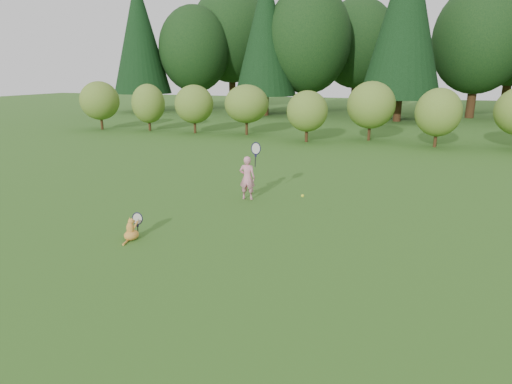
% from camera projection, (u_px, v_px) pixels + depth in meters
% --- Properties ---
extents(ground, '(100.00, 100.00, 0.00)m').
position_uv_depth(ground, '(234.00, 234.00, 8.66)').
color(ground, '#2F5317').
rests_on(ground, ground).
extents(shrub_row, '(28.00, 3.00, 2.80)m').
position_uv_depth(shrub_row, '(335.00, 111.00, 20.14)').
color(shrub_row, olive).
rests_on(shrub_row, ground).
extents(woodland_backdrop, '(48.00, 10.00, 15.00)m').
position_uv_depth(woodland_backdrop, '(363.00, 3.00, 27.62)').
color(woodland_backdrop, black).
rests_on(woodland_backdrop, ground).
extents(child, '(0.64, 0.36, 1.69)m').
position_uv_depth(child, '(248.00, 177.00, 10.92)').
color(child, pink).
rests_on(child, ground).
extents(cat, '(0.37, 0.58, 0.61)m').
position_uv_depth(cat, '(131.00, 228.00, 8.36)').
color(cat, orange).
rests_on(cat, ground).
extents(tennis_ball, '(0.06, 0.06, 0.06)m').
position_uv_depth(tennis_ball, '(303.00, 196.00, 8.17)').
color(tennis_ball, '#A2D519').
rests_on(tennis_ball, ground).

